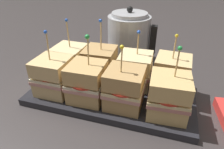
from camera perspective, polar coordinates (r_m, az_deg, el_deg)
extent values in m
plane|color=#383333|center=(0.55, 0.00, -6.10)|extent=(6.00, 6.00, 0.00)
cube|color=#232328|center=(0.55, 0.00, -5.68)|extent=(0.43, 0.22, 0.01)
cube|color=#232328|center=(0.54, 0.00, -4.91)|extent=(0.43, 0.22, 0.01)
cube|color=#DBB77A|center=(0.55, -15.84, -2.91)|extent=(0.09, 0.09, 0.04)
cube|color=tan|center=(0.54, -16.17, -0.86)|extent=(0.09, 0.09, 0.01)
cube|color=beige|center=(0.53, -16.29, -0.15)|extent=(0.09, 0.09, 0.01)
cylinder|color=red|center=(0.52, -17.22, -0.43)|extent=(0.05, 0.05, 0.00)
cube|color=#E8C281|center=(0.52, -16.70, 2.34)|extent=(0.09, 0.09, 0.04)
cylinder|color=tan|center=(0.50, -17.78, 7.28)|extent=(0.00, 0.01, 0.08)
sphere|color=blue|center=(0.49, -18.50, 11.46)|extent=(0.01, 0.01, 0.01)
cube|color=tan|center=(0.51, -6.91, -4.85)|extent=(0.09, 0.09, 0.04)
cube|color=tan|center=(0.49, -7.08, -2.66)|extent=(0.09, 0.09, 0.01)
cube|color=beige|center=(0.49, -7.13, -1.92)|extent=(0.09, 0.09, 0.01)
cylinder|color=red|center=(0.48, -7.88, -2.27)|extent=(0.06, 0.06, 0.00)
cube|color=tan|center=(0.48, -7.33, 0.76)|extent=(0.09, 0.09, 0.04)
cylinder|color=tan|center=(0.46, -6.82, 6.19)|extent=(0.00, 0.01, 0.08)
sphere|color=green|center=(0.44, -7.12, 10.63)|extent=(0.01, 0.01, 0.01)
cube|color=tan|center=(0.48, 3.52, -6.70)|extent=(0.08, 0.08, 0.04)
cube|color=tan|center=(0.47, 3.61, -4.45)|extent=(0.09, 0.09, 0.01)
cube|color=beige|center=(0.47, 3.64, -3.68)|extent=(0.09, 0.09, 0.01)
cylinder|color=red|center=(0.45, 3.20, -4.12)|extent=(0.06, 0.06, 0.00)
cube|color=tan|center=(0.45, 3.75, -0.91)|extent=(0.08, 0.08, 0.04)
cylinder|color=tan|center=(0.42, 2.72, 3.72)|extent=(0.00, 0.01, 0.07)
sphere|color=yellow|center=(0.41, 2.83, 7.86)|extent=(0.01, 0.01, 0.01)
cube|color=tan|center=(0.47, 15.38, -8.71)|extent=(0.09, 0.09, 0.04)
cube|color=tan|center=(0.46, 15.77, -6.48)|extent=(0.09, 0.09, 0.01)
cube|color=beige|center=(0.46, 15.90, -5.71)|extent=(0.09, 0.09, 0.01)
cylinder|color=red|center=(0.44, 15.89, -6.23)|extent=(0.06, 0.06, 0.00)
cube|color=#E0B771|center=(0.44, 16.37, -2.95)|extent=(0.09, 0.09, 0.04)
cylinder|color=tan|center=(0.42, 18.04, 2.63)|extent=(0.00, 0.00, 0.08)
sphere|color=green|center=(0.41, 18.83, 7.11)|extent=(0.01, 0.01, 0.01)
cube|color=beige|center=(0.62, -11.56, 1.63)|extent=(0.09, 0.09, 0.04)
cube|color=tan|center=(0.61, -11.78, 3.54)|extent=(0.09, 0.09, 0.01)
cube|color=beige|center=(0.60, -11.86, 4.18)|extent=(0.09, 0.09, 0.01)
cube|color=beige|center=(0.59, -12.08, 6.11)|extent=(0.09, 0.09, 0.04)
cylinder|color=tan|center=(0.57, -12.39, 10.81)|extent=(0.00, 0.01, 0.09)
sphere|color=blue|center=(0.56, -12.88, 14.92)|extent=(0.01, 0.01, 0.01)
cube|color=tan|center=(0.58, -3.33, 0.46)|extent=(0.09, 0.09, 0.04)
cube|color=#B26B60|center=(0.57, -3.39, 2.46)|extent=(0.09, 0.09, 0.01)
cube|color=beige|center=(0.57, -3.42, 3.14)|extent=(0.09, 0.09, 0.01)
cylinder|color=red|center=(0.55, -3.96, 2.97)|extent=(0.06, 0.06, 0.00)
cube|color=tan|center=(0.56, -3.50, 5.54)|extent=(0.09, 0.09, 0.04)
cylinder|color=tan|center=(0.54, -3.18, 10.64)|extent=(0.00, 0.01, 0.09)
sphere|color=blue|center=(0.52, -3.32, 15.11)|extent=(0.01, 0.01, 0.01)
cube|color=beige|center=(0.56, 6.42, -1.05)|extent=(0.09, 0.09, 0.04)
cube|color=tan|center=(0.55, 6.56, 1.00)|extent=(0.09, 0.09, 0.01)
cube|color=beige|center=(0.55, 6.61, 1.70)|extent=(0.09, 0.09, 0.01)
cube|color=beige|center=(0.54, 6.75, 3.79)|extent=(0.09, 0.09, 0.04)
cylinder|color=tan|center=(0.52, 7.40, 8.40)|extent=(0.00, 0.00, 0.07)
sphere|color=blue|center=(0.51, 7.65, 11.94)|extent=(0.01, 0.01, 0.01)
cube|color=#DBB77A|center=(0.56, 16.22, -2.50)|extent=(0.09, 0.09, 0.04)
cube|color=tan|center=(0.54, 16.56, -0.46)|extent=(0.09, 0.09, 0.01)
cube|color=beige|center=(0.54, 16.68, 0.24)|extent=(0.09, 0.09, 0.01)
cylinder|color=red|center=(0.53, 16.69, -0.03)|extent=(0.05, 0.05, 0.00)
cube|color=#E8C281|center=(0.53, 17.09, 2.70)|extent=(0.09, 0.09, 0.04)
cylinder|color=tan|center=(0.51, 17.40, 6.90)|extent=(0.00, 0.01, 0.07)
sphere|color=yellow|center=(0.49, 18.00, 10.49)|extent=(0.01, 0.01, 0.01)
cylinder|color=#B7BABF|center=(0.71, 4.73, 9.90)|extent=(0.14, 0.14, 0.16)
cylinder|color=#B7BABF|center=(0.68, 5.05, 16.76)|extent=(0.12, 0.12, 0.01)
sphere|color=black|center=(0.68, 5.11, 18.07)|extent=(0.02, 0.02, 0.02)
cube|color=black|center=(0.69, 11.63, 9.65)|extent=(0.02, 0.02, 0.10)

